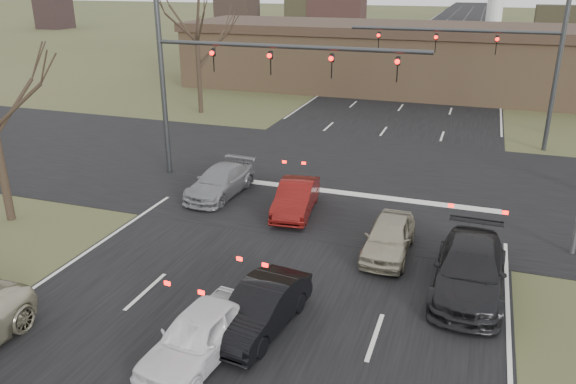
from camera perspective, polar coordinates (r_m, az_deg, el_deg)
name	(u,v)px	position (r m, az deg, el deg)	size (l,w,h in m)	color
ground	(204,381)	(14.14, -8.52, -18.42)	(360.00, 360.00, 0.00)	#404927
road_main	(437,57)	(70.30, 14.94, 13.14)	(14.00, 300.00, 0.02)	black
road_cross	(350,178)	(26.65, 6.30, 1.41)	(200.00, 14.00, 0.02)	black
building	(441,59)	(48.06, 15.27, 12.90)	(42.40, 10.40, 5.30)	#826346
mast_arm_near	(227,71)	(25.20, -6.23, 12.16)	(12.12, 0.24, 8.00)	#383A3D
mast_arm_far	(502,55)	(32.77, 20.88, 12.91)	(11.12, 0.24, 8.00)	#383A3D
streetlight_right_far	(560,38)	(36.88, 25.93, 13.87)	(2.34, 0.25, 10.00)	gray
tree_left_far	(195,2)	(39.15, -9.44, 18.52)	(5.70, 5.70, 9.50)	black
car_white_sedan	(199,335)	(14.47, -9.07, -14.16)	(1.55, 3.85, 1.31)	white
car_black_hatch	(261,308)	(15.35, -2.76, -11.70)	(1.34, 3.84, 1.27)	black
car_charcoal_sedan	(470,270)	(17.78, 17.98, -7.55)	(2.04, 5.02, 1.46)	black
car_grey_ahead	(220,182)	(24.47, -6.92, 1.06)	(1.73, 4.26, 1.24)	gray
car_red_ahead	(296,198)	(22.46, 0.80, -0.58)	(1.36, 3.89, 1.28)	#5B0F0D
car_silver_ahead	(389,237)	(19.47, 10.21, -4.51)	(1.50, 3.74, 1.27)	#A39D84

